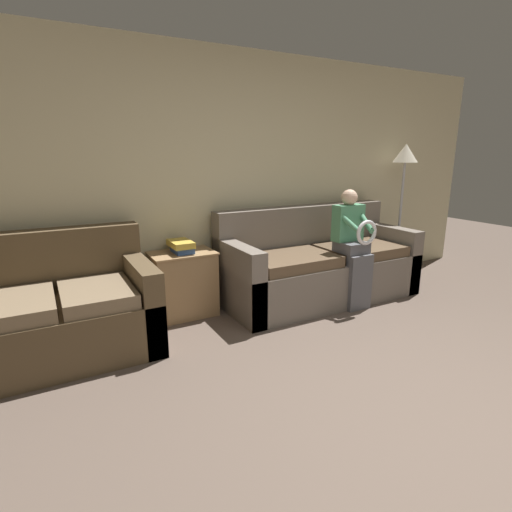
% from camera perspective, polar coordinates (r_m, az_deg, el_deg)
% --- Properties ---
extents(ground_plane, '(14.00, 14.00, 0.00)m').
position_cam_1_polar(ground_plane, '(2.67, 28.67, -23.08)').
color(ground_plane, brown).
extents(wall_back, '(6.86, 0.06, 2.55)m').
position_cam_1_polar(wall_back, '(4.28, -2.27, 10.82)').
color(wall_back, beige).
rests_on(wall_back, ground_plane).
extents(couch_main, '(2.15, 0.88, 0.98)m').
position_cam_1_polar(couch_main, '(4.40, 8.82, -1.49)').
color(couch_main, '#70665B').
rests_on(couch_main, ground_plane).
extents(couch_side, '(1.43, 0.93, 0.95)m').
position_cam_1_polar(couch_side, '(3.52, -26.32, -7.30)').
color(couch_side, brown).
rests_on(couch_side, ground_plane).
extents(child_left_seated, '(0.32, 0.37, 1.20)m').
position_cam_1_polar(child_left_seated, '(4.15, 13.72, 1.65)').
color(child_left_seated, '#56565B').
rests_on(child_left_seated, ground_plane).
extents(side_shelf, '(0.61, 0.41, 0.63)m').
position_cam_1_polar(side_shelf, '(3.94, -10.34, -3.84)').
color(side_shelf, '#9E7A51').
rests_on(side_shelf, ground_plane).
extents(book_stack, '(0.19, 0.31, 0.11)m').
position_cam_1_polar(book_stack, '(3.84, -10.61, 1.40)').
color(book_stack, '#33569E').
rests_on(book_stack, side_shelf).
extents(floor_lamp, '(0.29, 0.29, 1.66)m').
position_cam_1_polar(floor_lamp, '(5.28, 20.44, 11.78)').
color(floor_lamp, '#2D2B28').
rests_on(floor_lamp, ground_plane).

